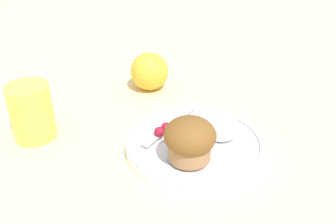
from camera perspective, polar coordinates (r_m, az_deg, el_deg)
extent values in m
plane|color=beige|center=(0.63, 3.76, -4.65)|extent=(3.00, 3.00, 0.00)
cylinder|color=white|center=(0.61, 4.02, -5.15)|extent=(0.22, 0.22, 0.01)
torus|color=white|center=(0.61, 4.06, -4.38)|extent=(0.22, 0.22, 0.01)
cylinder|color=#9E7047|center=(0.56, 3.28, -5.55)|extent=(0.06, 0.06, 0.03)
ellipsoid|color=brown|center=(0.55, 3.35, -3.61)|extent=(0.08, 0.08, 0.05)
cylinder|color=silver|center=(0.62, 7.94, -2.21)|extent=(0.06, 0.06, 0.02)
cylinder|color=white|center=(0.62, 8.00, -1.57)|extent=(0.05, 0.05, 0.00)
sphere|color=maroon|center=(0.61, -1.32, -3.06)|extent=(0.02, 0.02, 0.02)
sphere|color=maroon|center=(0.62, -0.29, -2.40)|extent=(0.02, 0.02, 0.02)
cube|color=silver|center=(0.65, 0.84, -1.45)|extent=(0.16, 0.03, 0.00)
sphere|color=#F4A82D|center=(0.79, -2.85, 6.20)|extent=(0.08, 0.08, 0.08)
cylinder|color=#EAD14C|center=(0.66, -20.07, 0.02)|extent=(0.07, 0.07, 0.10)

